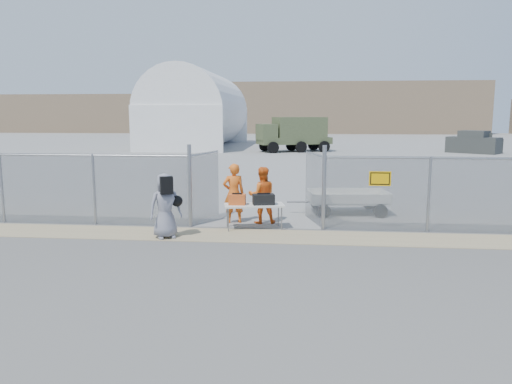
# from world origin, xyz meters

# --- Properties ---
(ground) EXTENTS (160.00, 160.00, 0.00)m
(ground) POSITION_xyz_m (0.00, 0.00, 0.00)
(ground) COLOR #454545
(tarmac_inside) EXTENTS (160.00, 80.00, 0.01)m
(tarmac_inside) POSITION_xyz_m (0.00, 42.00, 0.01)
(tarmac_inside) COLOR gray
(tarmac_inside) RESTS_ON ground
(dirt_strip) EXTENTS (44.00, 1.60, 0.01)m
(dirt_strip) POSITION_xyz_m (0.00, 1.00, 0.01)
(dirt_strip) COLOR tan
(dirt_strip) RESTS_ON ground
(distant_hills) EXTENTS (140.00, 6.00, 9.00)m
(distant_hills) POSITION_xyz_m (5.00, 78.00, 4.50)
(distant_hills) COLOR #7F684F
(distant_hills) RESTS_ON ground
(chain_link_fence) EXTENTS (40.00, 0.20, 2.20)m
(chain_link_fence) POSITION_xyz_m (0.00, 2.00, 1.10)
(chain_link_fence) COLOR gray
(chain_link_fence) RESTS_ON ground
(quonset_hangar) EXTENTS (9.00, 18.00, 8.00)m
(quonset_hangar) POSITION_xyz_m (-10.00, 40.00, 4.00)
(quonset_hangar) COLOR white
(quonset_hangar) RESTS_ON ground
(folding_table) EXTENTS (1.87, 1.08, 0.75)m
(folding_table) POSITION_xyz_m (-0.05, 1.89, 0.37)
(folding_table) COLOR silver
(folding_table) RESTS_ON ground
(orange_bag) EXTENTS (0.50, 0.34, 0.30)m
(orange_bag) POSITION_xyz_m (-0.54, 1.80, 0.90)
(orange_bag) COLOR #D5561E
(orange_bag) RESTS_ON folding_table
(black_duffel) EXTENTS (0.70, 0.50, 0.30)m
(black_duffel) POSITION_xyz_m (0.24, 1.90, 0.90)
(black_duffel) COLOR black
(black_duffel) RESTS_ON folding_table
(security_worker_left) EXTENTS (0.79, 0.65, 1.88)m
(security_worker_left) POSITION_xyz_m (-0.77, 2.67, 0.94)
(security_worker_left) COLOR orange
(security_worker_left) RESTS_ON ground
(security_worker_right) EXTENTS (0.98, 0.83, 1.78)m
(security_worker_right) POSITION_xyz_m (0.12, 2.71, 0.89)
(security_worker_right) COLOR orange
(security_worker_right) RESTS_ON ground
(visitor) EXTENTS (1.05, 0.93, 1.80)m
(visitor) POSITION_xyz_m (-2.36, 0.55, 0.90)
(visitor) COLOR slate
(visitor) RESTS_ON ground
(utility_trailer) EXTENTS (3.64, 2.18, 0.84)m
(utility_trailer) POSITION_xyz_m (2.92, 4.52, 0.42)
(utility_trailer) COLOR silver
(utility_trailer) RESTS_ON ground
(military_truck) EXTENTS (7.01, 4.68, 3.14)m
(military_truck) POSITION_xyz_m (0.40, 33.21, 1.57)
(military_truck) COLOR #4D5835
(military_truck) RESTS_ON ground
(parked_vehicle_near) EXTENTS (4.11, 2.44, 1.74)m
(parked_vehicle_near) POSITION_xyz_m (16.75, 33.75, 0.87)
(parked_vehicle_near) COLOR #353735
(parked_vehicle_near) RESTS_ON ground
(parked_vehicle_mid) EXTENTS (4.55, 4.09, 1.92)m
(parked_vehicle_mid) POSITION_xyz_m (16.12, 33.00, 0.96)
(parked_vehicle_mid) COLOR #353735
(parked_vehicle_mid) RESTS_ON ground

